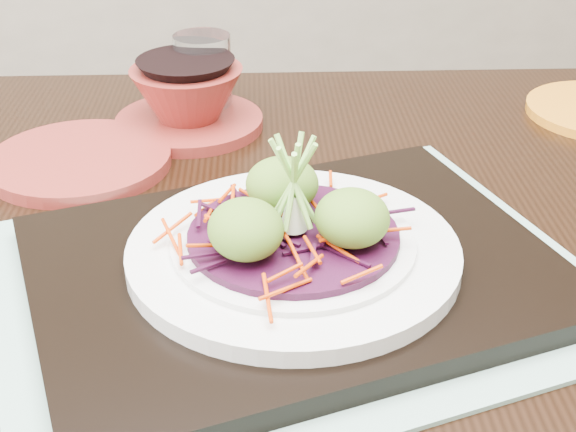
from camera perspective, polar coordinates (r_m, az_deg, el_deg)
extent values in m
cube|color=black|center=(0.69, -2.01, -3.65)|extent=(1.42, 1.07, 0.04)
cube|color=#87AF9C|center=(0.63, 0.37, -4.61)|extent=(0.51, 0.43, 0.00)
cube|color=black|center=(0.63, 0.38, -3.79)|extent=(0.44, 0.36, 0.02)
cylinder|color=silver|center=(0.62, 0.38, -2.57)|extent=(0.26, 0.26, 0.01)
cylinder|color=silver|center=(0.61, 0.38, -1.88)|extent=(0.19, 0.19, 0.01)
cylinder|color=#370B29|center=(0.61, 0.39, -1.41)|extent=(0.16, 0.16, 0.01)
ellipsoid|color=#557924|center=(0.58, -3.00, -0.98)|extent=(0.06, 0.06, 0.04)
ellipsoid|color=#557924|center=(0.59, 4.60, -0.16)|extent=(0.06, 0.06, 0.04)
ellipsoid|color=#557924|center=(0.64, -0.40, 2.25)|extent=(0.06, 0.06, 0.04)
cylinder|color=maroon|center=(0.84, -14.59, 3.84)|extent=(0.21, 0.21, 0.01)
cylinder|color=white|center=(0.93, -6.04, 9.96)|extent=(0.09, 0.09, 0.09)
cylinder|color=maroon|center=(0.91, -7.03, 6.62)|extent=(0.18, 0.18, 0.01)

